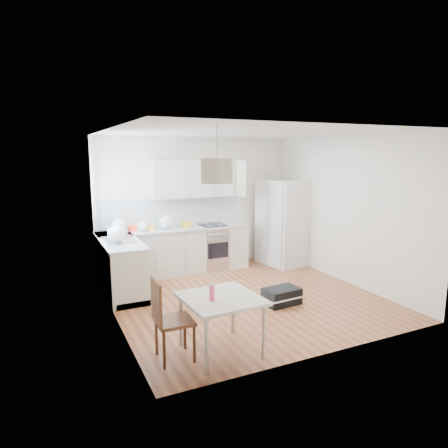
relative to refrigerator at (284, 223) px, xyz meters
name	(u,v)px	position (x,y,z in m)	size (l,w,h in m)	color
floor	(244,297)	(-1.73, -1.46, -0.91)	(4.20, 4.20, 0.00)	brown
ceiling	(246,132)	(-1.73, -1.46, 1.79)	(4.20, 4.20, 0.00)	white
wall_back	(197,203)	(-1.73, 0.64, 0.44)	(4.20, 4.20, 0.00)	white
wall_left	(112,228)	(-3.83, -1.46, 0.44)	(4.20, 4.20, 0.00)	white
wall_right	(346,210)	(0.37, -1.46, 0.44)	(4.20, 4.20, 0.00)	white
window_glassblock	(99,192)	(-3.81, -0.31, 0.84)	(0.02, 1.00, 1.00)	#BFE0F9
cabinets_back	(175,252)	(-2.33, 0.34, -0.47)	(3.00, 0.60, 0.88)	beige
cabinets_left	(120,267)	(-3.53, -0.26, -0.47)	(0.60, 1.80, 0.88)	beige
counter_back	(175,229)	(-2.33, 0.34, -0.01)	(3.02, 0.64, 0.04)	#A8ABAD
counter_left	(119,241)	(-3.53, -0.26, -0.01)	(0.64, 1.82, 0.04)	#A8ABAD
backsplash_back	(170,212)	(-2.33, 0.63, 0.30)	(3.00, 0.01, 0.58)	white
backsplash_left	(100,224)	(-3.82, -0.26, 0.30)	(0.01, 1.80, 0.58)	white
upper_cabinets	(193,178)	(-1.88, 0.48, 0.96)	(1.70, 0.32, 0.75)	beige
range_oven	(212,248)	(-1.53, 0.34, -0.47)	(0.50, 0.61, 0.88)	silver
sink	(120,240)	(-3.53, -0.31, 0.00)	(0.50, 0.80, 0.16)	silver
refrigerator	(284,223)	(0.00, 0.00, 0.00)	(0.87, 0.91, 1.82)	silver
dining_table	(221,303)	(-2.85, -2.97, -0.29)	(0.92, 0.92, 0.70)	beige
dining_chair	(175,319)	(-3.41, -2.89, -0.42)	(0.42, 0.42, 0.99)	#462D15
drink_bottle	(212,292)	(-2.99, -3.02, -0.11)	(0.06, 0.06, 0.22)	#E33F69
gym_bag	(282,296)	(-1.32, -1.97, -0.78)	(0.56, 0.37, 0.26)	black
pendant_lamp	(217,171)	(-2.81, -2.78, 1.27)	(0.38, 0.38, 0.29)	#B9AE8E
grocery_bag_a	(119,226)	(-3.40, 0.39, 0.13)	(0.27, 0.23, 0.24)	white
grocery_bag_b	(143,226)	(-2.96, 0.32, 0.10)	(0.21, 0.17, 0.18)	white
grocery_bag_c	(166,222)	(-2.50, 0.35, 0.14)	(0.29, 0.25, 0.26)	white
grocery_bag_d	(122,232)	(-3.42, -0.04, 0.10)	(0.20, 0.17, 0.18)	white
grocery_bag_e	(117,234)	(-3.59, -0.42, 0.14)	(0.30, 0.25, 0.27)	white
snack_orange	(186,224)	(-2.08, 0.37, 0.07)	(0.16, 0.10, 0.11)	orange
snack_yellow	(150,228)	(-2.82, 0.34, 0.06)	(0.15, 0.09, 0.10)	orange
snack_red	(132,228)	(-3.15, 0.39, 0.07)	(0.16, 0.10, 0.11)	red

